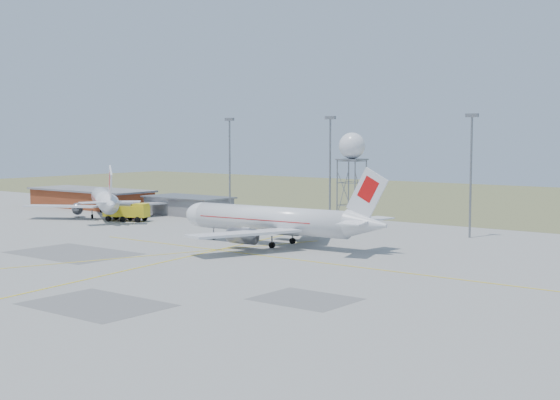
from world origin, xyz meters
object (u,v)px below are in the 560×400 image
Objects in this scene: airliner_main at (275,221)px; airliner_far at (104,201)px; radar_tower at (352,174)px; baggage_tug at (134,215)px; fire_truck at (128,213)px.

airliner_main is 54.05m from airliner_far.
airliner_main is 27.85m from radar_tower.
airliner_main reaches higher than baggage_tug.
airliner_far is 1.72× the size of radar_tower.
baggage_tug is at bearing -19.27° from airliner_main.
baggage_tug is (7.17, 1.63, -2.74)m from airliner_far.
radar_tower is at bearing -126.71° from airliner_far.
fire_truck is at bearing -156.30° from airliner_far.
airliner_far is 52.81m from radar_tower.
airliner_far is at bearing 147.47° from fire_truck.
radar_tower is 1.85× the size of fire_truck.
airliner_far is 3.18× the size of fire_truck.
airliner_main reaches higher than airliner_far.
airliner_far is 7.85m from baggage_tug.
airliner_far reaches higher than fire_truck.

